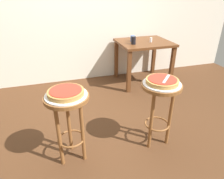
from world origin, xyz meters
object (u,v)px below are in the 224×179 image
dining_table (144,48)px  cup_near_edge (133,40)px  stool_middle (68,113)px  pizza_middle (66,92)px  pizza_foreground (162,81)px  pizza_server_knife (166,79)px  stool_foreground (160,100)px  serving_plate_foreground (162,84)px  condiment_shaker (151,40)px  serving_plate_middle (66,95)px  cup_far_edge (133,39)px

dining_table → cup_near_edge: 0.33m
stool_middle → pizza_middle: 0.22m
pizza_foreground → dining_table: (0.54, 1.57, -0.14)m
pizza_foreground → pizza_server_knife: pizza_server_knife is taller
stool_foreground → dining_table: dining_table is taller
cup_near_edge → pizza_middle: bearing=-130.7°
pizza_foreground → dining_table: size_ratio=0.36×
stool_foreground → serving_plate_foreground: (0.00, 0.00, 0.19)m
dining_table → condiment_shaker: (0.09, -0.08, 0.16)m
serving_plate_foreground → serving_plate_middle: 0.93m
cup_far_edge → condiment_shaker: (0.28, -0.13, -0.01)m
stool_foreground → stool_middle: (-0.93, 0.03, 0.00)m
stool_middle → dining_table: size_ratio=0.82×
pizza_middle → stool_foreground: bearing=-2.1°
pizza_foreground → pizza_middle: 0.93m
serving_plate_foreground → cup_near_edge: (0.29, 1.46, 0.07)m
serving_plate_foreground → pizza_foreground: bearing=0.0°
pizza_foreground → cup_far_edge: 1.66m
stool_foreground → dining_table: (0.54, 1.57, 0.08)m
serving_plate_middle → condiment_shaker: (1.56, 1.46, 0.05)m
stool_foreground → serving_plate_middle: (-0.93, 0.03, 0.19)m
condiment_shaker → stool_foreground: bearing=-112.8°
stool_foreground → stool_middle: bearing=177.9°
stool_middle → pizza_server_knife: size_ratio=3.29×
serving_plate_foreground → serving_plate_middle: same height
pizza_foreground → stool_middle: pizza_foreground is taller
pizza_middle → cup_far_edge: bearing=51.3°
stool_foreground → cup_far_edge: bearing=77.9°
cup_far_edge → dining_table: bearing=-15.8°
pizza_middle → condiment_shaker: bearing=43.2°
serving_plate_middle → pizza_server_knife: pizza_server_knife is taller
cup_far_edge → stool_middle: bearing=-128.7°
condiment_shaker → cup_far_edge: bearing=154.9°
pizza_middle → cup_near_edge: bearing=49.3°
stool_middle → pizza_server_knife: 0.99m
serving_plate_foreground → condiment_shaker: condiment_shaker is taller
condiment_shaker → stool_middle: bearing=-136.8°
serving_plate_foreground → stool_foreground: bearing=-90.0°
pizza_foreground → condiment_shaker: size_ratio=4.16×
stool_middle → pizza_foreground: bearing=-2.1°
serving_plate_foreground → serving_plate_middle: size_ratio=1.01×
serving_plate_middle → cup_far_edge: bearing=51.3°
serving_plate_foreground → stool_middle: serving_plate_foreground is taller
serving_plate_middle → dining_table: bearing=46.2°
cup_near_edge → condiment_shaker: bearing=6.8°
cup_far_edge → condiment_shaker: size_ratio=1.30×
cup_near_edge → pizza_foreground: bearing=-101.4°
condiment_shaker → pizza_server_knife: size_ratio=0.35×
pizza_middle → condiment_shaker: size_ratio=4.16×
serving_plate_middle → pizza_middle: (-0.00, -0.00, 0.03)m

